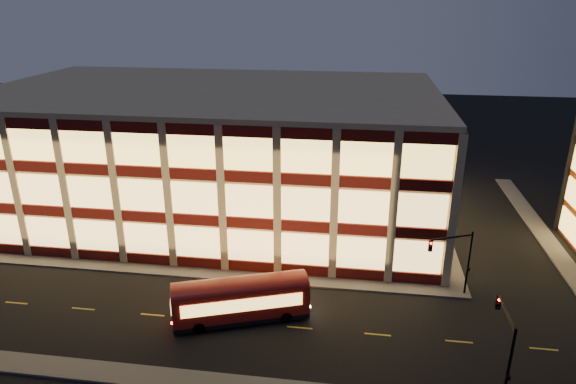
# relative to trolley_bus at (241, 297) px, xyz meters

# --- Properties ---
(ground) EXTENTS (200.00, 200.00, 0.00)m
(ground) POSITION_rel_trolley_bus_xyz_m (-5.24, 5.48, -1.99)
(ground) COLOR black
(ground) RESTS_ON ground
(sidewalk_office_south) EXTENTS (54.00, 2.00, 0.15)m
(sidewalk_office_south) POSITION_rel_trolley_bus_xyz_m (-8.24, 6.48, -1.92)
(sidewalk_office_south) COLOR #514F4C
(sidewalk_office_south) RESTS_ON ground
(sidewalk_office_east) EXTENTS (2.00, 30.00, 0.15)m
(sidewalk_office_east) POSITION_rel_trolley_bus_xyz_m (17.76, 22.48, -1.92)
(sidewalk_office_east) COLOR #514F4C
(sidewalk_office_east) RESTS_ON ground
(sidewalk_tower_west) EXTENTS (2.00, 30.00, 0.15)m
(sidewalk_tower_west) POSITION_rel_trolley_bus_xyz_m (28.76, 22.48, -1.92)
(sidewalk_tower_west) COLOR #514F4C
(sidewalk_tower_west) RESTS_ON ground
(sidewalk_near) EXTENTS (100.00, 2.00, 0.15)m
(sidewalk_near) POSITION_rel_trolley_bus_xyz_m (-5.24, -7.52, -1.92)
(sidewalk_near) COLOR #514F4C
(sidewalk_near) RESTS_ON ground
(office_building) EXTENTS (50.45, 30.45, 14.50)m
(office_building) POSITION_rel_trolley_bus_xyz_m (-8.15, 22.39, 5.26)
(office_building) COLOR tan
(office_building) RESTS_ON ground
(traffic_signal_far) EXTENTS (3.79, 1.87, 6.00)m
(traffic_signal_far) POSITION_rel_trolley_bus_xyz_m (16.97, 5.72, 2.12)
(traffic_signal_far) COLOR black
(traffic_signal_far) RESTS_ON ground
(traffic_signal_near) EXTENTS (0.32, 4.45, 6.00)m
(traffic_signal_near) POSITION_rel_trolley_bus_xyz_m (18.26, -5.55, 2.14)
(traffic_signal_near) COLOR black
(traffic_signal_near) RESTS_ON ground
(trolley_bus) EXTENTS (10.87, 6.14, 3.59)m
(trolley_bus) POSITION_rel_trolley_bus_xyz_m (0.00, 0.00, 0.00)
(trolley_bus) COLOR #940D08
(trolley_bus) RESTS_ON ground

